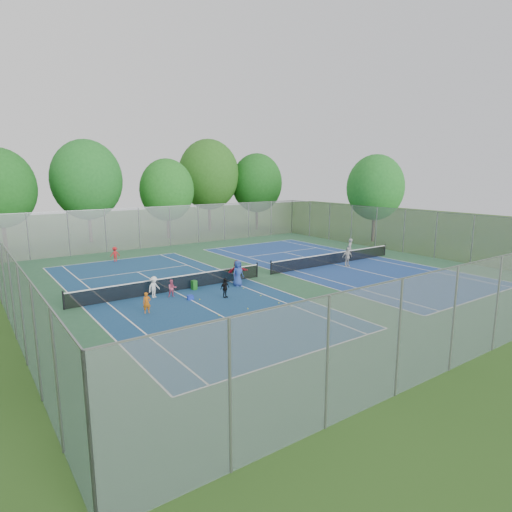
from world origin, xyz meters
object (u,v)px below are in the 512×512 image
(ball_crate, at_px, (190,297))
(instructor, at_px, (350,248))
(net_left, at_px, (173,284))
(ball_hopper, at_px, (194,285))
(net_right, at_px, (334,259))

(ball_crate, xyz_separation_m, instructor, (16.86, 3.20, 0.72))
(net_left, bearing_deg, ball_hopper, -19.23)
(net_right, xyz_separation_m, ball_hopper, (-12.79, -0.42, -0.16))
(net_left, xyz_separation_m, net_right, (14.00, 0.00, 0.00))
(ball_hopper, bearing_deg, net_left, 160.77)
(net_left, bearing_deg, ball_crate, -89.33)
(instructor, bearing_deg, net_right, -4.07)
(ball_hopper, relative_size, instructor, 0.35)
(net_right, xyz_separation_m, ball_crate, (-13.97, -2.23, -0.32))
(net_left, bearing_deg, net_right, 0.00)
(ball_hopper, xyz_separation_m, instructor, (15.68, 1.39, 0.56))
(ball_crate, height_order, ball_hopper, ball_hopper)
(ball_hopper, bearing_deg, net_right, 1.89)
(net_left, relative_size, ball_crate, 40.30)
(net_left, xyz_separation_m, ball_crate, (0.03, -2.23, -0.32))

